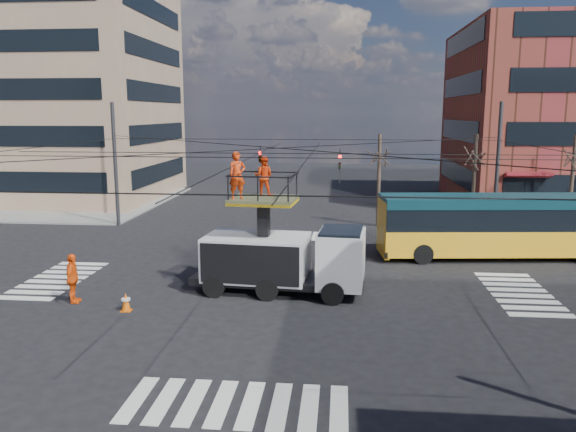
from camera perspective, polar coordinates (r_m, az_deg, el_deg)
The scene contains 13 objects.
ground at distance 24.31m, azimuth -0.89°, elevation -7.11°, with size 120.00×120.00×0.00m, color black.
sidewalk_nw at distance 50.47m, azimuth -22.46°, elevation 1.36°, with size 18.00×18.00×0.12m, color slate.
crosswalks at distance 24.30m, azimuth -0.89°, elevation -7.09°, with size 22.40×22.40×0.02m, color silver, non-canonical shape.
building_tower at distance 53.59m, azimuth -23.05°, elevation 17.88°, with size 18.06×16.06×30.00m.
overhead_network at distance 23.78m, azimuth -0.99°, elevation 3.09°, with size 24.24×24.24×8.00m.
tree_a at distance 36.71m, azimuth 9.28°, elevation 6.08°, with size 2.00×2.00×6.00m.
tree_b at distance 37.58m, azimuth 18.49°, elevation 5.78°, with size 2.00×2.00×6.00m.
tree_c at distance 39.36m, azimuth 27.07°, elevation 5.37°, with size 2.00×2.00×6.00m.
utility_truck at distance 23.00m, azimuth -0.53°, elevation -3.10°, with size 7.18×3.15×5.82m.
city_bus at distance 30.59m, azimuth 21.05°, elevation -0.82°, with size 12.73×3.89×3.20m.
traffic_cone at distance 22.11m, azimuth -16.15°, elevation -8.38°, with size 0.36×0.36×0.71m, color #E45D09.
worker_ground at distance 23.50m, azimuth -21.04°, elevation -5.95°, with size 1.15×0.48×1.96m, color #F4530F.
flagger at distance 25.45m, azimuth 6.26°, elevation -4.32°, with size 1.13×0.65×1.75m, color orange.
Camera 1 is at (2.58, -23.03, 7.33)m, focal length 35.00 mm.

